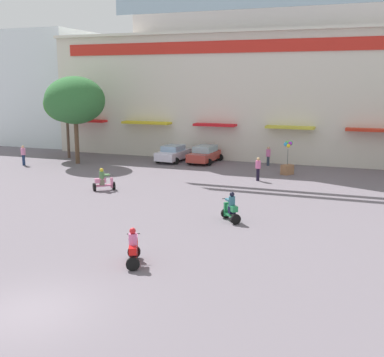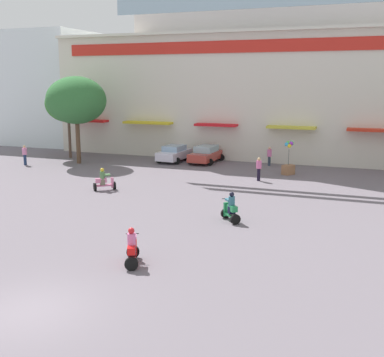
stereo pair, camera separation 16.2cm
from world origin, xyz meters
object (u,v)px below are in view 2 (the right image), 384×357
object	(u,v)px
parked_car_0	(174,153)
scooter_rider_4	(132,249)
scooter_rider_3	(231,209)
balloon_vendor_cart	(289,161)
scooter_rider_5	(104,181)
pedestrian_3	(259,168)
pedestrian_0	(25,154)
pedestrian_1	(269,155)
plaza_tree_0	(68,104)
parked_car_1	(206,154)
plaza_tree_2	(76,100)

from	to	relation	value
parked_car_0	scooter_rider_4	distance (m)	24.52
scooter_rider_3	balloon_vendor_cart	size ratio (longest dim) A/B	0.60
parked_car_0	scooter_rider_5	distance (m)	12.17
scooter_rider_3	pedestrian_3	bearing A→B (deg)	95.36
scooter_rider_4	pedestrian_0	xyz separation A→B (m)	(-19.05, 17.06, 0.32)
pedestrian_1	balloon_vendor_cart	bearing A→B (deg)	-57.23
scooter_rider_4	balloon_vendor_cart	size ratio (longest dim) A/B	0.60
plaza_tree_0	scooter_rider_5	bearing A→B (deg)	-47.17
parked_car_0	balloon_vendor_cart	world-z (taller)	balloon_vendor_cart
plaza_tree_0	pedestrian_0	distance (m)	6.35
parked_car_0	pedestrian_3	bearing A→B (deg)	-32.38
parked_car_1	pedestrian_1	bearing A→B (deg)	3.69
scooter_rider_4	plaza_tree_0	bearing A→B (deg)	129.21
plaza_tree_0	plaza_tree_2	bearing A→B (deg)	-43.57
plaza_tree_2	balloon_vendor_cart	world-z (taller)	plaza_tree_2
parked_car_1	scooter_rider_3	world-z (taller)	scooter_rider_3
pedestrian_0	pedestrian_3	distance (m)	20.00
parked_car_1	balloon_vendor_cart	size ratio (longest dim) A/B	1.76
parked_car_0	parked_car_1	xyz separation A→B (m)	(2.81, 0.51, 0.02)
pedestrian_1	pedestrian_3	world-z (taller)	pedestrian_3
plaza_tree_2	pedestrian_1	xyz separation A→B (m)	(15.66, 4.61, -4.48)
parked_car_1	scooter_rider_3	distance (m)	18.11
scooter_rider_5	balloon_vendor_cart	bearing A→B (deg)	43.10
pedestrian_3	plaza_tree_2	bearing A→B (deg)	173.41
plaza_tree_0	pedestrian_0	bearing A→B (deg)	-104.62
pedestrian_0	pedestrian_3	xyz separation A→B (m)	(19.99, 0.51, 0.01)
parked_car_0	parked_car_1	world-z (taller)	parked_car_1
plaza_tree_0	scooter_rider_3	distance (m)	25.04
parked_car_1	scooter_rider_4	xyz separation A→B (m)	(5.13, -23.71, -0.12)
pedestrian_3	balloon_vendor_cart	distance (m)	3.49
pedestrian_3	balloon_vendor_cart	size ratio (longest dim) A/B	0.65
scooter_rider_4	scooter_rider_5	xyz separation A→B (m)	(-7.80, 11.03, -0.03)
plaza_tree_2	parked_car_0	size ratio (longest dim) A/B	1.81
parked_car_0	scooter_rider_3	bearing A→B (deg)	-58.61
scooter_rider_3	pedestrian_1	bearing A→B (deg)	95.31
plaza_tree_2	scooter_rider_3	size ratio (longest dim) A/B	4.76
plaza_tree_2	parked_car_0	xyz separation A→B (m)	(7.37, 3.75, -4.65)
scooter_rider_3	scooter_rider_4	distance (m)	7.29
parked_car_0	scooter_rider_4	bearing A→B (deg)	-71.11
plaza_tree_0	balloon_vendor_cart	bearing A→B (deg)	-3.22
plaza_tree_2	pedestrian_0	world-z (taller)	plaza_tree_2
parked_car_1	scooter_rider_3	bearing A→B (deg)	-67.06
parked_car_1	scooter_rider_4	distance (m)	24.26
pedestrian_0	plaza_tree_2	bearing A→B (deg)	32.48
scooter_rider_3	plaza_tree_2	bearing A→B (deg)	144.24
parked_car_0	scooter_rider_3	distance (m)	18.94
plaza_tree_0	plaza_tree_2	distance (m)	3.48
plaza_tree_0	parked_car_0	size ratio (longest dim) A/B	1.63
plaza_tree_2	scooter_rider_4	xyz separation A→B (m)	(15.31, -19.45, -4.76)
pedestrian_1	pedestrian_0	bearing A→B (deg)	-160.16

